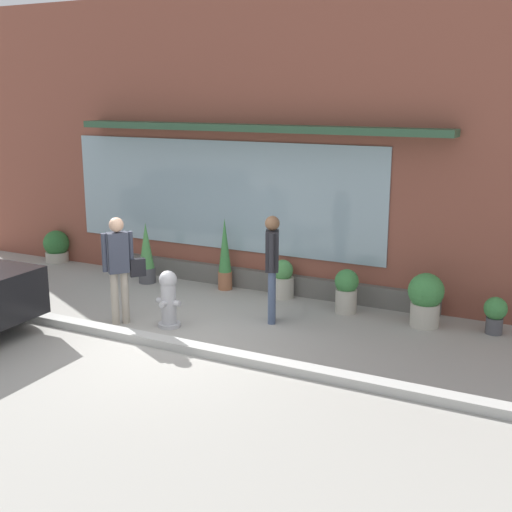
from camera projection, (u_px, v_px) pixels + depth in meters
The scene contains 13 objects.
ground_plane at pixel (163, 340), 9.87m from camera, with size 60.00×60.00×0.00m, color #9E9B93.
curb_strip at pixel (155, 340), 9.68m from camera, with size 14.00×0.24×0.12m, color #B2B2AD.
storefront at pixel (259, 147), 12.01m from camera, with size 14.00×0.81×5.28m.
fire_hydrant at pixel (168, 298), 10.32m from camera, with size 0.41×0.38×0.90m.
pedestrian_with_handbag at pixel (120, 262), 10.33m from camera, with size 0.49×0.54×1.70m.
pedestrian_passerby at pixel (272, 261), 10.39m from camera, with size 0.30×0.43×1.71m.
potted_plant_window_left at pixel (56, 246), 14.34m from camera, with size 0.55×0.55×0.68m.
potted_plant_near_hydrant at pixel (346, 290), 11.00m from camera, with size 0.40×0.40×0.74m.
potted_plant_doorstep at pixel (146, 254), 12.70m from camera, with size 0.32×0.32×1.17m.
potted_plant_window_right at pixel (225, 255), 12.25m from camera, with size 0.26×0.26×1.34m.
potted_plant_low_front at pixel (426, 298), 10.34m from camera, with size 0.56×0.56×0.85m.
potted_plant_window_center at pixel (495, 313), 10.05m from camera, with size 0.35×0.35×0.57m.
potted_plant_trailing_edge at pixel (283, 279), 11.84m from camera, with size 0.40×0.40×0.68m.
Camera 1 is at (5.46, -7.64, 3.56)m, focal length 46.93 mm.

